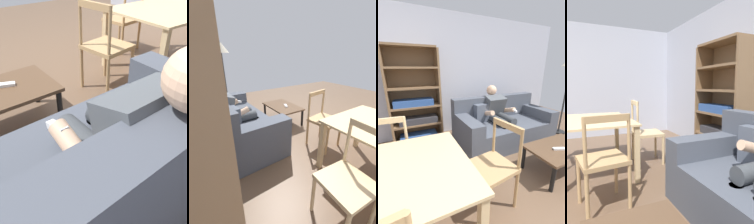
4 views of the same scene
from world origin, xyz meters
TOP-DOWN VIEW (x-y plane):
  - ground_plane at (0.00, 0.00)m, footprint 8.13×8.13m
  - couch at (0.95, 1.78)m, footprint 1.94×0.97m
  - person_lounging at (0.85, 1.83)m, footprint 0.60×0.93m
  - coffee_table at (1.10, 0.65)m, footprint 0.89×0.56m
  - tv_remote at (1.03, 0.61)m, footprint 0.18×0.11m
  - dining_chair_near_wall at (-1.01, 1.36)m, footprint 0.45×0.45m
  - dining_chair_facing_couch at (-0.04, 0.61)m, footprint 0.47×0.47m
  - floor_lamp at (2.39, 1.51)m, footprint 0.36×0.36m

SIDE VIEW (x-z plane):
  - ground_plane at x=0.00m, z-range 0.00..0.00m
  - couch at x=0.95m, z-range -0.12..0.77m
  - coffee_table at x=1.10m, z-range 0.14..0.53m
  - tv_remote at x=1.03m, z-range 0.39..0.41m
  - dining_chair_near_wall at x=-1.01m, z-range -0.02..0.94m
  - dining_chair_facing_couch at x=-0.04m, z-range 0.01..0.93m
  - person_lounging at x=0.85m, z-range 0.02..1.14m
  - floor_lamp at x=2.39m, z-range 0.59..2.31m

